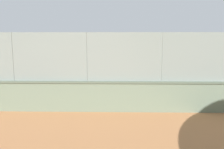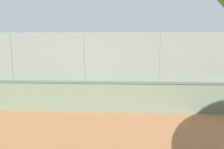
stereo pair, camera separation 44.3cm
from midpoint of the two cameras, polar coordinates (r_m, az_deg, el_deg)
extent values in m
plane|color=#A36B42|center=(20.14, -1.63, -0.40)|extent=(260.00, 260.00, 0.00)
cube|color=slate|center=(10.22, 1.63, -5.60)|extent=(29.69, 0.90, 1.27)
cube|color=#556151|center=(10.08, 1.65, -1.86)|extent=(29.69, 0.96, 0.08)
cube|color=gray|center=(9.94, 1.68, 4.36)|extent=(29.09, 0.54, 2.11)
cylinder|color=gray|center=(10.08, 10.93, 4.26)|extent=(0.07, 0.07, 2.11)
cylinder|color=gray|center=(10.06, -7.60, 4.34)|extent=(0.07, 0.07, 2.11)
cylinder|color=gray|center=(11.03, -24.48, 4.01)|extent=(0.07, 0.07, 2.11)
cylinder|color=#B2B2B2|center=(13.45, -11.76, -3.27)|extent=(0.20, 0.20, 0.84)
cylinder|color=#B2B2B2|center=(13.58, -12.40, -3.18)|extent=(0.20, 0.20, 0.84)
cylinder|color=white|center=(13.39, -12.18, -0.17)|extent=(0.46, 0.46, 0.62)
cylinder|color=brown|center=(13.20, -11.03, 0.29)|extent=(0.35, 0.57, 0.17)
cylinder|color=brown|center=(13.80, -12.36, 0.61)|extent=(0.35, 0.57, 0.17)
sphere|color=brown|center=(13.33, -12.24, 1.66)|extent=(0.24, 0.24, 0.24)
cylinder|color=navy|center=(13.32, -12.25, 2.10)|extent=(0.33, 0.33, 0.05)
cylinder|color=black|center=(13.94, -11.87, 0.70)|extent=(0.17, 0.28, 0.04)
ellipsoid|color=#333338|center=(14.10, -11.28, 0.80)|extent=(0.16, 0.28, 0.24)
cylinder|color=#B2B2B2|center=(19.51, 10.29, 0.36)|extent=(0.18, 0.18, 0.80)
cylinder|color=#B2B2B2|center=(19.70, 10.11, 0.44)|extent=(0.18, 0.18, 0.80)
cylinder|color=beige|center=(19.52, 10.25, 2.42)|extent=(0.40, 0.40, 0.59)
cylinder|color=brown|center=(19.24, 10.69, 2.67)|extent=(0.57, 0.19, 0.17)
cylinder|color=brown|center=(19.89, 10.80, 2.85)|extent=(0.57, 0.19, 0.17)
sphere|color=brown|center=(19.48, 10.28, 3.61)|extent=(0.23, 0.23, 0.23)
cylinder|color=red|center=(19.47, 10.29, 3.89)|extent=(0.28, 0.28, 0.05)
cylinder|color=black|center=(19.95, 11.29, 2.86)|extent=(0.30, 0.09, 0.04)
ellipsoid|color=#333338|center=(20.03, 11.89, 2.86)|extent=(0.30, 0.09, 0.24)
cylinder|color=#591919|center=(15.02, -6.99, -2.14)|extent=(0.21, 0.21, 0.73)
cylinder|color=#591919|center=(15.18, -7.46, -2.04)|extent=(0.21, 0.21, 0.73)
cylinder|color=orange|center=(14.99, -7.27, 0.28)|extent=(0.48, 0.48, 0.54)
cylinder|color=tan|center=(14.79, -6.45, 0.60)|extent=(0.41, 0.44, 0.16)
cylinder|color=tan|center=(15.38, -7.05, 0.89)|extent=(0.41, 0.44, 0.16)
sphere|color=tan|center=(14.95, -7.30, 1.68)|extent=(0.21, 0.21, 0.21)
cylinder|color=white|center=(14.94, -7.30, 2.02)|extent=(0.30, 0.30, 0.05)
sphere|color=orange|center=(10.74, -7.76, -3.83)|extent=(0.22, 0.22, 0.22)
cube|color=brown|center=(13.46, -26.82, -3.89)|extent=(1.61, 0.41, 0.06)
cube|color=#333338|center=(13.22, -24.29, -4.94)|extent=(0.07, 0.38, 0.45)
camera|label=1|loc=(0.22, -90.93, -0.14)|focal=36.92mm
camera|label=2|loc=(0.22, 89.07, 0.14)|focal=36.92mm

